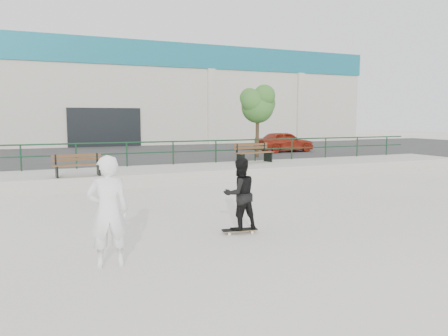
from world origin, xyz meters
name	(u,v)px	position (x,y,z in m)	size (l,w,h in m)	color
ground	(281,244)	(0.00, 0.00, 0.00)	(120.00, 120.00, 0.00)	#B2AEA3
ledge	(159,175)	(0.00, 9.50, 0.25)	(30.00, 3.00, 0.50)	#AEA99F
parking_strip	(121,157)	(0.00, 18.00, 0.25)	(60.00, 14.00, 0.50)	#303030
railing	(150,148)	(0.00, 10.80, 1.24)	(28.00, 0.06, 1.03)	#153B22
commercial_building	(90,94)	(0.00, 31.99, 4.58)	(44.20, 16.33, 8.00)	beige
bench_left	(78,165)	(-3.15, 8.46, 0.88)	(1.70, 0.60, 0.77)	brown
bench_right	(254,153)	(4.59, 10.15, 0.94)	(1.98, 0.94, 0.88)	brown
tree	(258,103)	(6.04, 12.56, 3.25)	(2.07, 1.84, 3.68)	#4C3B26
red_car	(284,142)	(9.10, 14.97, 1.11)	(1.44, 3.58, 1.22)	maroon
skateboard	(240,230)	(-0.41, 1.08, 0.07)	(0.80, 0.31, 0.09)	black
standing_skater	(240,194)	(-0.41, 1.08, 0.88)	(0.76, 0.59, 1.57)	black
seated_skater	(108,212)	(-3.37, 0.02, 0.96)	(0.70, 0.46, 1.92)	white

